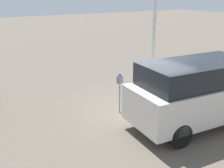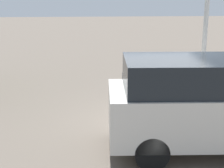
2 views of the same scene
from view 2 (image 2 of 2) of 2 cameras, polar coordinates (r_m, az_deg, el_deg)
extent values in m
plane|color=#60564C|center=(9.32, 6.48, -6.90)|extent=(80.00, 80.00, 0.00)
cylinder|color=gray|center=(9.53, 2.32, -2.79)|extent=(0.05, 0.05, 1.10)
cube|color=slate|center=(9.35, 2.36, 1.17)|extent=(0.22, 0.15, 0.26)
sphere|color=navy|center=(9.31, 2.37, 2.07)|extent=(0.11, 0.11, 0.11)
cube|color=beige|center=(11.75, 14.56, -1.17)|extent=(0.44, 0.44, 0.55)
cube|color=beige|center=(7.89, 15.86, -4.63)|extent=(4.50, 2.09, 1.08)
cube|color=black|center=(7.61, 15.54, 1.58)|extent=(3.61, 1.90, 0.68)
cylinder|color=black|center=(8.56, 5.12, -6.36)|extent=(0.72, 0.26, 0.71)
cylinder|color=black|center=(7.06, 6.63, -11.30)|extent=(0.72, 0.26, 0.71)
camera|label=1|loc=(4.01, -79.34, 12.60)|focal=45.00mm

